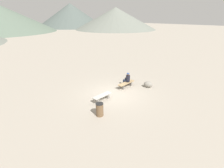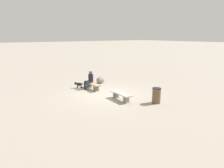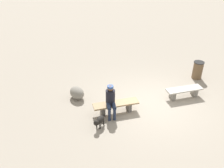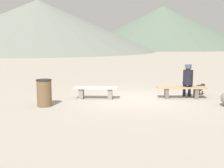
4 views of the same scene
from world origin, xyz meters
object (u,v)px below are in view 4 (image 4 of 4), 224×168
object	(u,v)px
bench_left	(96,91)
trash_bin	(44,93)
seated_person	(188,78)
dog	(200,88)
bench_right	(181,90)

from	to	relation	value
bench_left	trash_bin	bearing A→B (deg)	-137.77
seated_person	dog	distance (m)	0.95
seated_person	trash_bin	distance (m)	5.11
bench_left	seated_person	bearing A→B (deg)	5.96
seated_person	dog	size ratio (longest dim) A/B	2.36
dog	trash_bin	world-z (taller)	trash_bin
dog	bench_right	bearing A→B (deg)	173.66
seated_person	bench_right	bearing A→B (deg)	-152.33
seated_person	bench_left	bearing A→B (deg)	-166.79
bench_right	seated_person	bearing A→B (deg)	20.43
bench_right	trash_bin	xyz separation A→B (m)	(-4.66, -1.36, 0.12)
dog	trash_bin	bearing A→B (deg)	156.48
bench_left	dog	world-z (taller)	dog
dog	bench_left	bearing A→B (deg)	147.06
bench_left	dog	size ratio (longest dim) A/B	3.02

